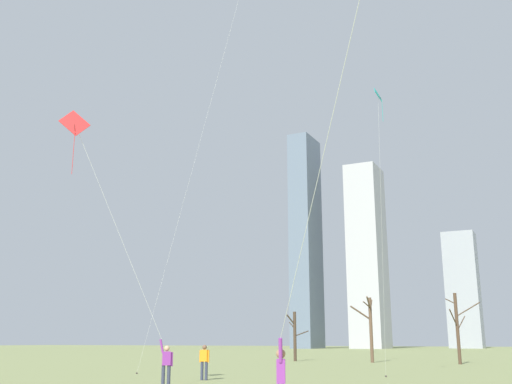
{
  "coord_description": "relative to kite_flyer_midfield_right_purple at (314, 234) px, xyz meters",
  "views": [
    {
      "loc": [
        8.75,
        -11.77,
        1.8
      ],
      "look_at": [
        0.0,
        6.0,
        6.74
      ],
      "focal_mm": 41.99,
      "sensor_mm": 36.0,
      "label": 1
    }
  ],
  "objects": [
    {
      "name": "bare_tree_leftmost",
      "position": [
        -2.95,
        39.96,
        -0.97
      ],
      "size": [
        2.9,
        3.03,
        5.59
      ],
      "color": "#4C3828",
      "rests_on": "ground"
    },
    {
      "name": "skyline_slender_spire",
      "position": [
        -16.23,
        148.86,
        10.53
      ],
      "size": [
        7.84,
        7.44,
        28.9
      ],
      "color": "#9EA3AD",
      "rests_on": "ground"
    },
    {
      "name": "kite_flyer_midfield_right_purple",
      "position": [
        0.0,
        0.0,
        0.0
      ],
      "size": [
        8.73,
        10.7,
        16.92
      ],
      "color": "#726656",
      "rests_on": "ground"
    },
    {
      "name": "bare_tree_left_of_center",
      "position": [
        -17.68,
        41.33,
        -1.56
      ],
      "size": [
        2.07,
        2.52,
        4.45
      ],
      "color": "#423326",
      "rests_on": "ground"
    },
    {
      "name": "distant_kite_low_near_trees_teal",
      "position": [
        -3.03,
        18.09,
        8.84
      ],
      "size": [
        1.23,
        3.06,
        14.79
      ],
      "color": "teal",
      "rests_on": "ground"
    },
    {
      "name": "kite_flyer_foreground_left_red",
      "position": [
        -10.43,
        8.79,
        -1.27
      ],
      "size": [
        3.13,
        4.15,
        10.96
      ],
      "color": "#33384C",
      "rests_on": "ground"
    },
    {
      "name": "skyline_mid_tower_right",
      "position": [
        -36.25,
        133.52,
        18.53
      ],
      "size": [
        7.77,
        10.61,
        44.91
      ],
      "color": "#B2B2B7",
      "rests_on": "ground"
    },
    {
      "name": "bystander_far_off_by_trees",
      "position": [
        -11.01,
        14.09,
        -3.02
      ],
      "size": [
        0.51,
        0.24,
        1.62
      ],
      "color": "#33384C",
      "rests_on": "ground"
    },
    {
      "name": "skyline_wide_slab",
      "position": [
        -50.88,
        129.34,
        22.97
      ],
      "size": [
        5.35,
        10.22,
        53.79
      ],
      "color": "slate",
      "rests_on": "ground"
    },
    {
      "name": "bare_tree_center",
      "position": [
        -10.33,
        40.66,
        -0.77
      ],
      "size": [
        1.75,
        3.24,
        5.52
      ],
      "color": "brown",
      "rests_on": "ground"
    }
  ]
}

